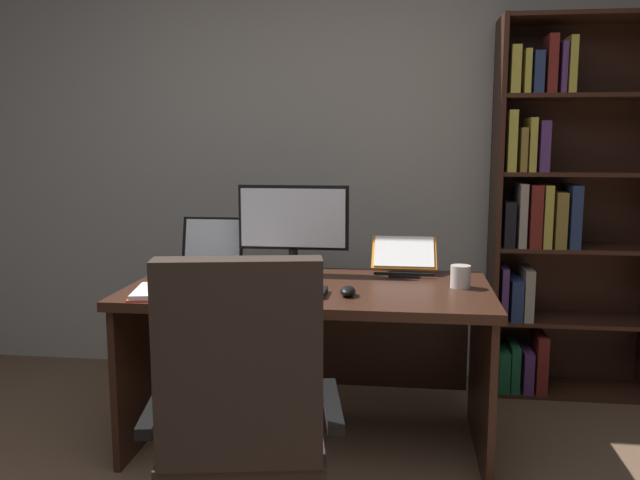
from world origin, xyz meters
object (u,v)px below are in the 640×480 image
at_px(laptop, 207,259).
at_px(reading_stand_with_book, 404,256).
at_px(bookshelf, 556,214).
at_px(open_binder, 186,291).
at_px(monitor, 293,228).
at_px(keyboard, 275,291).
at_px(coffee_mug, 460,276).
at_px(notepad, 255,281).
at_px(desk, 312,324).
at_px(pen, 259,279).
at_px(office_chair, 243,442).
at_px(computer_mouse, 348,291).

distance_m(laptop, reading_stand_with_book, 0.95).
bearing_deg(bookshelf, reading_stand_with_book, -150.21).
xyz_separation_m(bookshelf, open_binder, (-1.68, -1.02, -0.23)).
bearing_deg(open_binder, monitor, 44.13).
distance_m(keyboard, coffee_mug, 0.80).
bearing_deg(notepad, laptop, 140.18).
bearing_deg(bookshelf, desk, -149.20).
height_order(bookshelf, notepad, bookshelf).
bearing_deg(pen, desk, 8.44).
xyz_separation_m(bookshelf, laptop, (-1.74, -0.50, -0.19)).
bearing_deg(bookshelf, pen, -152.37).
bearing_deg(reading_stand_with_book, open_binder, -147.59).
xyz_separation_m(office_chair, coffee_mug, (0.72, 0.96, 0.34)).
relative_size(computer_mouse, notepad, 0.50).
distance_m(desk, laptop, 0.63).
xyz_separation_m(bookshelf, notepad, (-1.45, -0.75, -0.24)).
bearing_deg(laptop, open_binder, -83.21).
relative_size(laptop, computer_mouse, 2.98).
bearing_deg(reading_stand_with_book, pen, -155.17).
distance_m(laptop, coffee_mug, 1.22).
bearing_deg(computer_mouse, coffee_mug, 24.94).
height_order(monitor, reading_stand_with_book, monitor).
relative_size(office_chair, open_binder, 2.21).
bearing_deg(coffee_mug, pen, 179.81).
bearing_deg(keyboard, notepad, 121.53).
height_order(computer_mouse, coffee_mug, coffee_mug).
bearing_deg(pen, monitor, 64.32).
bearing_deg(reading_stand_with_book, monitor, -173.76).
height_order(notepad, pen, pen).
relative_size(keyboard, computer_mouse, 4.04).
relative_size(reading_stand_with_book, pen, 2.19).
height_order(bookshelf, laptop, bookshelf).
bearing_deg(office_chair, monitor, 81.72).
xyz_separation_m(reading_stand_with_book, pen, (-0.64, -0.30, -0.07)).
distance_m(bookshelf, open_binder, 1.98).
height_order(laptop, notepad, laptop).
distance_m(keyboard, reading_stand_with_book, 0.74).
xyz_separation_m(desk, computer_mouse, (0.18, -0.25, 0.22)).
distance_m(notepad, coffee_mug, 0.90).
height_order(desk, computer_mouse, computer_mouse).
distance_m(office_chair, keyboard, 0.80).
bearing_deg(notepad, office_chair, -79.65).
xyz_separation_m(laptop, open_binder, (0.06, -0.51, -0.04)).
distance_m(reading_stand_with_book, notepad, 0.73).
bearing_deg(monitor, bookshelf, 21.19).
bearing_deg(keyboard, bookshelf, 36.36).
xyz_separation_m(computer_mouse, coffee_mug, (0.47, 0.22, 0.03)).
distance_m(reading_stand_with_book, pen, 0.71).
height_order(desk, notepad, notepad).
relative_size(reading_stand_with_book, open_binder, 0.66).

